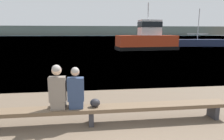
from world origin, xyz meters
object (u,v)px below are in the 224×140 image
Objects in this scene: bench_main at (91,110)px; moored_sailboat at (199,43)px; shopping_bag at (95,103)px; tugboat_red at (147,40)px; person_left at (58,89)px; person_right at (76,90)px.

bench_main is 33.28m from moored_sailboat.
tugboat_red is at bearing 70.01° from shopping_bag.
moored_sailboat is (18.91, 27.39, 0.22)m from bench_main.
person_left reaches higher than person_right.
person_left is at bearing 150.69° from moored_sailboat.
tugboat_red is at bearing 124.42° from moored_sailboat.
moored_sailboat is (18.81, 27.37, 0.04)m from shopping_bag.
moored_sailboat is at bearing 55.50° from shopping_bag.
tugboat_red reaches higher than bench_main.
person_right is 0.56m from shopping_bag.
bench_main is 0.21m from shopping_bag.
person_right is 33.48m from moored_sailboat.
person_left is 0.13× the size of tugboat_red.
shopping_bag is (0.45, 0.01, -0.33)m from person_right.
bench_main is at bearing 151.77° from moored_sailboat.
person_left is at bearing -179.55° from person_right.
bench_main is 7.02× the size of person_right.
tugboat_red is (7.83, 21.53, 0.70)m from shopping_bag.
moored_sailboat is (10.98, 5.84, -0.66)m from tugboat_red.
bench_main is at bearing -0.16° from person_left.
person_right is at bearing -179.33° from shopping_bag.
bench_main is at bearing -173.95° from shopping_bag.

